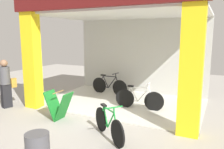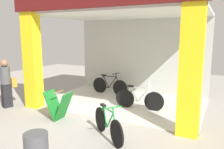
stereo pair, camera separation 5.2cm
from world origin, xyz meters
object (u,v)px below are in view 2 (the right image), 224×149
bicycle_inside_0 (139,99)px  bicycle_inside_1 (109,86)px  bicycle_parked_0 (108,124)px  pedestrian_1 (6,83)px  sandwich_board_sign (59,106)px

bicycle_inside_0 → bicycle_inside_1: bicycle_inside_1 is taller
bicycle_parked_0 → pedestrian_1: 4.15m
bicycle_parked_0 → pedestrian_1: pedestrian_1 is taller
sandwich_board_sign → pedestrian_1: (-2.28, 0.14, 0.41)m
bicycle_inside_1 → sandwich_board_sign: bearing=-90.3°
bicycle_parked_0 → bicycle_inside_1: bearing=116.6°
bicycle_inside_1 → sandwich_board_sign: (-0.02, -3.10, 0.05)m
bicycle_inside_0 → bicycle_inside_1: bearing=143.9°
bicycle_parked_0 → pedestrian_1: size_ratio=0.77×
bicycle_inside_0 → bicycle_inside_1: 2.11m
bicycle_inside_1 → bicycle_parked_0: 3.96m
sandwich_board_sign → pedestrian_1: bearing=176.5°
bicycle_parked_0 → pedestrian_1: bearing=171.9°
bicycle_inside_0 → bicycle_parked_0: (0.07, -2.30, -0.01)m
bicycle_parked_0 → sandwich_board_sign: bearing=166.2°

